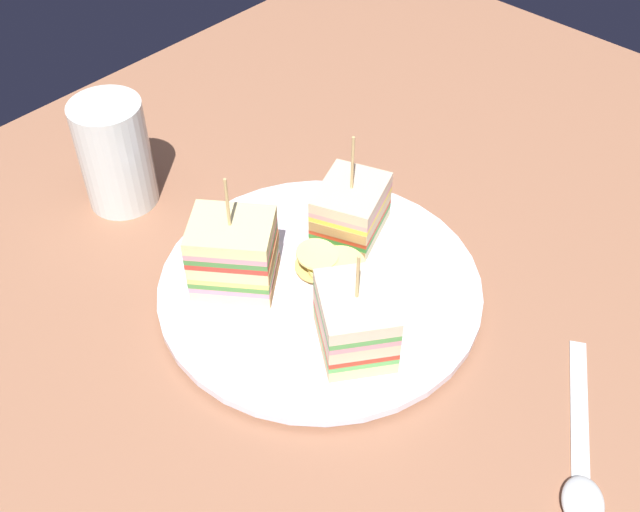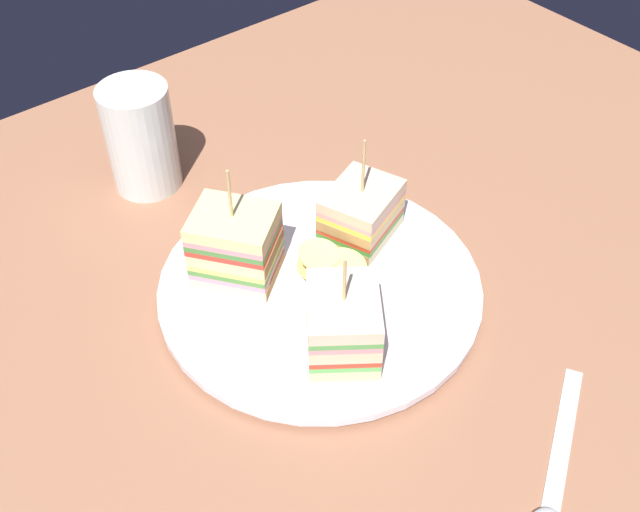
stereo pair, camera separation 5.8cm
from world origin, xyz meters
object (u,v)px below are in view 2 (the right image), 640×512
(plate, at_px, (320,287))
(sandwich_wedge_2, at_px, (343,324))
(sandwich_wedge_0, at_px, (361,213))
(spoon, at_px, (552,507))
(chip_pile, at_px, (327,263))
(drinking_glass, at_px, (142,145))
(sandwich_wedge_1, at_px, (236,246))

(plate, xyz_separation_m, sandwich_wedge_2, (-0.03, -0.06, 0.03))
(sandwich_wedge_0, height_order, spoon, sandwich_wedge_0)
(sandwich_wedge_0, relative_size, chip_pile, 1.36)
(sandwich_wedge_0, bearing_deg, sandwich_wedge_2, 22.12)
(plate, bearing_deg, sandwich_wedge_2, -114.73)
(sandwich_wedge_0, xyz_separation_m, chip_pile, (-0.05, -0.02, -0.01))
(sandwich_wedge_0, distance_m, spoon, 0.27)
(plate, bearing_deg, chip_pile, 24.94)
(chip_pile, bearing_deg, plate, -155.06)
(spoon, relative_size, drinking_glass, 1.42)
(sandwich_wedge_1, bearing_deg, plate, 4.48)
(sandwich_wedge_0, bearing_deg, drinking_glass, -83.61)
(sandwich_wedge_2, height_order, drinking_glass, sandwich_wedge_2)
(chip_pile, xyz_separation_m, spoon, (-0.01, -0.24, -0.02))
(plate, relative_size, sandwich_wedge_0, 2.66)
(sandwich_wedge_1, relative_size, drinking_glass, 1.03)
(plate, height_order, drinking_glass, drinking_glass)
(plate, xyz_separation_m, drinking_glass, (-0.03, 0.21, 0.03))
(spoon, bearing_deg, sandwich_wedge_0, -134.50)
(spoon, bearing_deg, plate, -121.11)
(plate, xyz_separation_m, chip_pile, (0.01, 0.01, 0.02))
(sandwich_wedge_2, bearing_deg, plate, 12.14)
(sandwich_wedge_0, height_order, sandwich_wedge_2, sandwich_wedge_0)
(sandwich_wedge_2, bearing_deg, spoon, -135.23)
(chip_pile, height_order, spoon, chip_pile)
(plate, distance_m, spoon, 0.24)
(plate, bearing_deg, sandwich_wedge_0, 20.36)
(spoon, distance_m, drinking_glass, 0.45)
(chip_pile, relative_size, spoon, 0.50)
(plate, relative_size, chip_pile, 3.62)
(plate, height_order, chip_pile, chip_pile)
(plate, distance_m, sandwich_wedge_1, 0.08)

